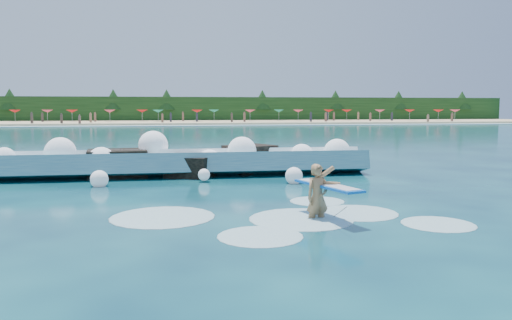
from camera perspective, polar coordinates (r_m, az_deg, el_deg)
name	(u,v)px	position (r m, az deg, el deg)	size (l,w,h in m)	color
ground	(214,212)	(13.85, -4.77, -5.91)	(200.00, 200.00, 0.00)	#07273B
beach	(178,122)	(91.55, -8.93, 4.26)	(140.00, 20.00, 0.40)	tan
wet_band	(179,125)	(80.56, -8.83, 3.92)	(140.00, 5.00, 0.08)	silver
treeline	(177,110)	(101.51, -9.03, 5.72)	(140.00, 4.00, 5.00)	black
breaking_wave	(181,164)	(21.40, -8.60, -0.44)	(15.89, 2.57, 1.37)	teal
rock_cluster	(181,164)	(21.60, -8.61, -0.48)	(8.25, 3.40, 1.40)	black
surfer_with_board	(320,195)	(12.82, 7.32, -3.99)	(1.25, 2.92, 1.73)	#A3774C
wave_spray	(185,154)	(21.25, -8.14, 0.64)	(14.63, 4.70, 1.93)	white
surf_foam	(277,218)	(13.04, 2.38, -6.64)	(8.99, 5.65, 0.14)	silver
beach_umbrellas	(179,111)	(92.97, -8.83, 5.55)	(112.43, 6.63, 0.50)	red
beachgoers	(190,118)	(88.13, -7.60, 4.80)	(104.12, 13.71, 1.91)	#3F332D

